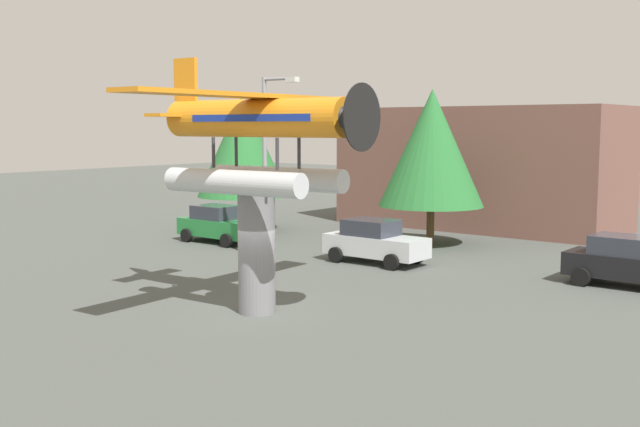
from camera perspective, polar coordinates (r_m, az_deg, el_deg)
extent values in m
plane|color=#4C514C|center=(22.89, -4.73, -7.39)|extent=(140.00, 140.00, 0.00)
cylinder|color=slate|center=(22.52, -4.77, -2.95)|extent=(1.10, 1.10, 3.59)
cylinder|color=silver|center=(21.52, -6.54, 2.34)|extent=(4.83, 0.96, 0.70)
cylinder|color=#333338|center=(21.08, -3.22, 4.46)|extent=(0.11, 0.11, 0.90)
cylinder|color=#333338|center=(22.66, -7.99, 4.56)|extent=(0.11, 0.11, 0.90)
cylinder|color=silver|center=(23.04, -3.21, 2.65)|extent=(4.83, 0.96, 0.70)
cylinder|color=#333338|center=(21.87, -1.58, 4.55)|extent=(0.11, 0.11, 0.90)
cylinder|color=#333338|center=(23.39, -6.30, 4.64)|extent=(0.11, 0.11, 0.90)
cylinder|color=orange|center=(22.22, -4.87, 7.14)|extent=(6.25, 1.44, 1.10)
cube|color=#193399|center=(22.09, -4.47, 7.14)|extent=(4.40, 1.38, 0.20)
cone|color=#262628|center=(20.27, 2.22, 7.21)|extent=(0.75, 0.92, 0.88)
cylinder|color=black|center=(20.05, 3.18, 7.21)|extent=(0.14, 1.80, 1.80)
cube|color=orange|center=(21.98, -4.08, 8.74)|extent=(1.67, 10.44, 0.12)
cube|color=orange|center=(24.12, -9.99, 7.25)|extent=(0.85, 2.83, 0.10)
cube|color=orange|center=(24.16, -10.04, 9.86)|extent=(0.91, 0.17, 1.30)
cube|color=#237A38|center=(36.46, -7.52, -1.05)|extent=(4.20, 1.70, 0.80)
cube|color=#2D333D|center=(36.55, -7.81, 0.11)|extent=(2.00, 1.56, 0.64)
cylinder|color=black|center=(34.93, -7.04, -2.03)|extent=(0.64, 0.22, 0.64)
cylinder|color=black|center=(36.20, -5.00, -1.71)|extent=(0.64, 0.22, 0.64)
cylinder|color=black|center=(36.89, -9.97, -1.63)|extent=(0.64, 0.22, 0.64)
cylinder|color=black|center=(38.09, -7.95, -1.33)|extent=(0.64, 0.22, 0.64)
cube|color=silver|center=(30.78, 4.21, -2.41)|extent=(4.20, 1.70, 0.80)
cube|color=#2D333D|center=(30.82, 3.84, -1.04)|extent=(2.00, 1.56, 0.64)
cylinder|color=black|center=(29.37, 5.39, -3.65)|extent=(0.64, 0.22, 0.64)
cylinder|color=black|center=(30.87, 7.22, -3.17)|extent=(0.64, 0.22, 0.64)
cylinder|color=black|center=(30.91, 1.19, -3.11)|extent=(0.64, 0.22, 0.64)
cylinder|color=black|center=(32.34, 3.13, -2.69)|extent=(0.64, 0.22, 0.64)
cube|color=black|center=(28.25, 22.19, -3.69)|extent=(4.20, 1.70, 0.80)
cube|color=#2D333D|center=(28.20, 21.76, -2.21)|extent=(2.00, 1.56, 0.64)
cylinder|color=black|center=(27.88, 18.96, -4.53)|extent=(0.64, 0.22, 0.64)
cylinder|color=black|center=(29.55, 20.14, -3.96)|extent=(0.64, 0.22, 0.64)
cylinder|color=gray|center=(31.26, -4.16, 3.30)|extent=(0.18, 0.18, 7.48)
cylinder|color=gray|center=(30.73, -3.10, 10.04)|extent=(1.60, 0.12, 0.12)
cube|color=silver|center=(30.26, -2.10, 10.00)|extent=(0.50, 0.28, 0.20)
cube|color=brown|center=(42.72, 11.95, 3.40)|extent=(14.99, 6.45, 6.53)
cylinder|color=brown|center=(40.61, -5.76, 0.02)|extent=(0.36, 0.36, 1.81)
cone|color=#287033|center=(40.36, -5.81, 5.08)|extent=(4.82, 4.82, 5.36)
cylinder|color=brown|center=(35.75, 8.27, -0.89)|extent=(0.36, 0.36, 1.83)
cone|color=#287033|center=(35.47, 8.37, 4.90)|extent=(4.85, 4.85, 5.38)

